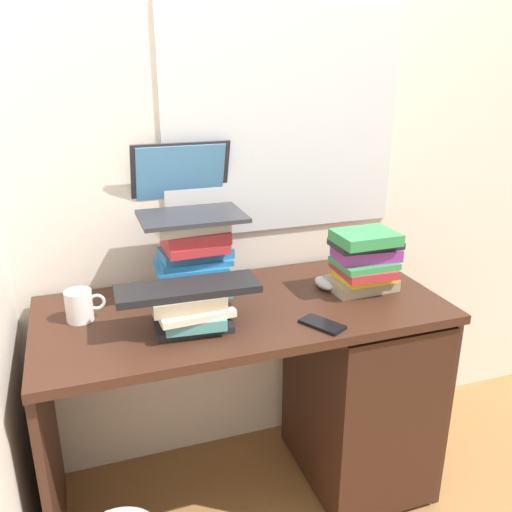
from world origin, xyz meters
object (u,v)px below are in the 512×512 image
object	(u,v)px
book_stack_side	(364,261)
water_bottle	(385,264)
book_stack_tall	(194,257)
laptop	(187,197)
cell_phone	(322,324)
computer_mouse	(325,283)
book_stack_keyboard_riser	(191,311)
desk	(333,383)
keyboard	(188,289)
mug	(80,306)

from	to	relation	value
book_stack_side	water_bottle	xyz separation A→B (m)	(0.07, -0.02, -0.01)
book_stack_tall	laptop	world-z (taller)	laptop
laptop	cell_phone	world-z (taller)	laptop
book_stack_tall	computer_mouse	distance (m)	0.47
book_stack_keyboard_riser	cell_phone	world-z (taller)	book_stack_keyboard_riser
desk	book_stack_keyboard_riser	world-z (taller)	book_stack_keyboard_riser
computer_mouse	cell_phone	size ratio (longest dim) A/B	0.76
desk	keyboard	distance (m)	0.72
laptop	water_bottle	distance (m)	0.72
cell_phone	keyboard	bearing A→B (deg)	133.93
mug	cell_phone	bearing A→B (deg)	-22.05
book_stack_side	keyboard	world-z (taller)	book_stack_side
desk	computer_mouse	bearing A→B (deg)	101.95
mug	water_bottle	world-z (taller)	water_bottle
book_stack_side	water_bottle	size ratio (longest dim) A/B	1.27
water_bottle	keyboard	bearing A→B (deg)	-174.49
keyboard	computer_mouse	size ratio (longest dim) A/B	4.04
book_stack_tall	computer_mouse	bearing A→B (deg)	-12.79
water_bottle	book_stack_keyboard_riser	bearing A→B (deg)	-174.20
book_stack_tall	computer_mouse	xyz separation A→B (m)	(0.44, -0.10, -0.12)
desk	computer_mouse	size ratio (longest dim) A/B	12.71
book_stack_tall	computer_mouse	world-z (taller)	book_stack_tall
laptop	computer_mouse	size ratio (longest dim) A/B	3.27
book_stack_tall	mug	world-z (taller)	book_stack_tall
desk	book_stack_tall	distance (m)	0.69
desk	book_stack_tall	size ratio (longest dim) A/B	4.88
laptop	cell_phone	xyz separation A→B (m)	(0.31, -0.42, -0.32)
book_stack_keyboard_riser	book_stack_side	size ratio (longest dim) A/B	1.02
computer_mouse	mug	distance (m)	0.83
laptop	computer_mouse	bearing A→B (deg)	-19.89
book_stack_keyboard_riser	cell_phone	distance (m)	0.40
book_stack_side	book_stack_keyboard_riser	bearing A→B (deg)	-172.17
cell_phone	desk	bearing A→B (deg)	22.99
desk	book_stack_tall	xyz separation A→B (m)	(-0.46, 0.17, 0.49)
laptop	mug	size ratio (longest dim) A/B	2.81
book_stack_side	keyboard	distance (m)	0.64
keyboard	book_stack_keyboard_riser	bearing A→B (deg)	-27.16
book_stack_keyboard_riser	laptop	size ratio (longest dim) A/B	0.71
book_stack_side	mug	size ratio (longest dim) A/B	1.97
book_stack_tall	mug	distance (m)	0.40
book_stack_side	cell_phone	size ratio (longest dim) A/B	1.75
book_stack_side	mug	xyz separation A→B (m)	(-0.94, 0.08, -0.06)
book_stack_tall	book_stack_side	world-z (taller)	book_stack_tall
book_stack_tall	water_bottle	bearing A→B (deg)	-15.38
mug	keyboard	bearing A→B (deg)	-27.64
mug	water_bottle	xyz separation A→B (m)	(1.02, -0.09, 0.04)
book_stack_tall	mug	xyz separation A→B (m)	(-0.38, -0.08, -0.09)
keyboard	mug	size ratio (longest dim) A/B	3.47
book_stack_tall	water_bottle	world-z (taller)	book_stack_tall
book_stack_tall	water_bottle	distance (m)	0.66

